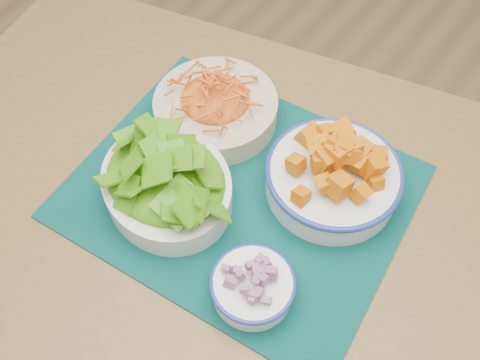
# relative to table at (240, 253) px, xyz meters

# --- Properties ---
(ground) EXTENTS (4.00, 4.00, 0.00)m
(ground) POSITION_rel_table_xyz_m (-0.15, 0.26, -0.65)
(ground) COLOR #967348
(ground) RESTS_ON ground
(table) EXTENTS (1.38, 1.08, 0.75)m
(table) POSITION_rel_table_xyz_m (0.00, 0.00, 0.00)
(table) COLOR brown
(table) RESTS_ON ground
(placemat) EXTENTS (0.55, 0.47, 0.00)m
(placemat) POSITION_rel_table_xyz_m (-0.04, 0.05, 0.10)
(placemat) COLOR #012927
(placemat) RESTS_ON table
(carrot_bowl) EXTENTS (0.26, 0.26, 0.08)m
(carrot_bowl) POSITION_rel_table_xyz_m (-0.16, 0.15, 0.14)
(carrot_bowl) COLOR beige
(carrot_bowl) RESTS_ON placemat
(squash_bowl) EXTENTS (0.27, 0.27, 0.11)m
(squash_bowl) POSITION_rel_table_xyz_m (0.08, 0.14, 0.15)
(squash_bowl) COLOR white
(squash_bowl) RESTS_ON placemat
(lettuce_bowl) EXTENTS (0.28, 0.26, 0.11)m
(lettuce_bowl) POSITION_rel_table_xyz_m (-0.12, -0.03, 0.15)
(lettuce_bowl) COLOR white
(lettuce_bowl) RESTS_ON placemat
(onion_bowl) EXTENTS (0.15, 0.15, 0.06)m
(onion_bowl) POSITION_rel_table_xyz_m (0.08, -0.08, 0.13)
(onion_bowl) COLOR white
(onion_bowl) RESTS_ON placemat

